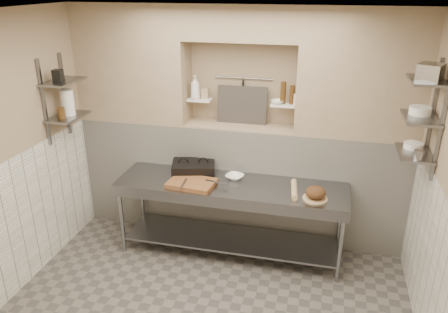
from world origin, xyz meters
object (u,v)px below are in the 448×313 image
(rolling_pin, at_px, (294,189))
(prep_table, at_px, (230,205))
(cutting_board, at_px, (192,183))
(bottle_soap, at_px, (195,87))
(jug_left, at_px, (68,103))
(mixing_bowl, at_px, (235,177))
(bread_loaf, at_px, (316,192))
(panini_press, at_px, (194,168))
(bowl_alcove, at_px, (277,102))

(rolling_pin, bearing_deg, prep_table, 177.98)
(cutting_board, relative_size, rolling_pin, 1.22)
(bottle_soap, bearing_deg, prep_table, -43.76)
(prep_table, height_order, jug_left, jug_left)
(mixing_bowl, height_order, jug_left, jug_left)
(cutting_board, distance_m, bread_loaf, 1.36)
(panini_press, height_order, mixing_bowl, panini_press)
(bottle_soap, bearing_deg, jug_left, -153.98)
(rolling_pin, bearing_deg, bottle_soap, 156.27)
(cutting_board, bearing_deg, mixing_bowl, 32.38)
(prep_table, xyz_separation_m, panini_press, (-0.50, 0.20, 0.33))
(panini_press, relative_size, bread_loaf, 2.68)
(rolling_pin, bearing_deg, bread_loaf, -26.15)
(bottle_soap, bearing_deg, cutting_board, -78.32)
(rolling_pin, bearing_deg, cutting_board, -175.43)
(prep_table, distance_m, panini_press, 0.63)
(panini_press, distance_m, bread_loaf, 1.47)
(panini_press, height_order, rolling_pin, panini_press)
(mixing_bowl, height_order, bread_loaf, bread_loaf)
(panini_press, bearing_deg, bowl_alcove, 6.14)
(bowl_alcove, bearing_deg, mixing_bowl, -135.99)
(cutting_board, xyz_separation_m, jug_left, (-1.44, 0.01, 0.83))
(panini_press, distance_m, bowl_alcove, 1.24)
(rolling_pin, height_order, jug_left, jug_left)
(rolling_pin, xyz_separation_m, bowl_alcove, (-0.29, 0.58, 0.80))
(prep_table, height_order, cutting_board, cutting_board)
(rolling_pin, relative_size, jug_left, 1.46)
(bowl_alcove, height_order, jug_left, jug_left)
(rolling_pin, bearing_deg, bowl_alcove, 117.07)
(panini_press, height_order, cutting_board, panini_press)
(jug_left, bearing_deg, mixing_bowl, 8.02)
(panini_press, distance_m, cutting_board, 0.33)
(bread_loaf, bearing_deg, panini_press, 166.78)
(mixing_bowl, bearing_deg, bowl_alcove, 44.01)
(mixing_bowl, distance_m, bowl_alcove, 0.99)
(panini_press, distance_m, rolling_pin, 1.23)
(cutting_board, bearing_deg, prep_table, 15.34)
(jug_left, bearing_deg, bottle_soap, 26.02)
(bread_loaf, distance_m, bowl_alcove, 1.15)
(prep_table, xyz_separation_m, rolling_pin, (0.71, -0.03, 0.29))
(bread_loaf, distance_m, jug_left, 2.90)
(rolling_pin, distance_m, bread_loaf, 0.26)
(prep_table, height_order, bowl_alcove, bowl_alcove)
(prep_table, xyz_separation_m, bottle_soap, (-0.55, 0.53, 1.21))
(bread_loaf, bearing_deg, rolling_pin, 153.85)
(cutting_board, bearing_deg, bread_loaf, -0.91)
(bowl_alcove, bearing_deg, bottle_soap, -178.87)
(bottle_soap, height_order, bowl_alcove, bottle_soap)
(bread_loaf, bearing_deg, prep_table, 171.69)
(cutting_board, xyz_separation_m, bowl_alcove, (0.84, 0.67, 0.81))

